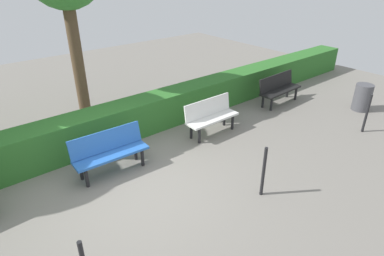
{
  "coord_description": "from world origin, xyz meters",
  "views": [
    {
      "loc": [
        2.41,
        4.63,
        3.85
      ],
      "look_at": [
        -1.67,
        -0.34,
        0.55
      ],
      "focal_mm": 30.54,
      "sensor_mm": 36.0,
      "label": 1
    }
  ],
  "objects_px": {
    "bench_white": "(211,115)",
    "trash_bin": "(362,97)",
    "bench_black": "(279,88)",
    "bench_blue": "(110,150)"
  },
  "relations": [
    {
      "from": "bench_white",
      "to": "trash_bin",
      "type": "relative_size",
      "value": 1.86
    },
    {
      "from": "bench_black",
      "to": "trash_bin",
      "type": "xyz_separation_m",
      "value": [
        -1.43,
        1.84,
        -0.1
      ]
    },
    {
      "from": "bench_black",
      "to": "bench_white",
      "type": "distance_m",
      "value": 2.88
    },
    {
      "from": "bench_blue",
      "to": "trash_bin",
      "type": "relative_size",
      "value": 1.98
    },
    {
      "from": "bench_blue",
      "to": "trash_bin",
      "type": "height_order",
      "value": "bench_blue"
    },
    {
      "from": "trash_bin",
      "to": "bench_white",
      "type": "bearing_deg",
      "value": -21.62
    },
    {
      "from": "bench_black",
      "to": "bench_white",
      "type": "xyz_separation_m",
      "value": [
        2.87,
        0.14,
        -0.0
      ]
    },
    {
      "from": "bench_blue",
      "to": "trash_bin",
      "type": "xyz_separation_m",
      "value": [
        -6.99,
        1.75,
        -0.1
      ]
    },
    {
      "from": "bench_black",
      "to": "trash_bin",
      "type": "distance_m",
      "value": 2.34
    },
    {
      "from": "bench_white",
      "to": "bench_blue",
      "type": "distance_m",
      "value": 2.69
    }
  ]
}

